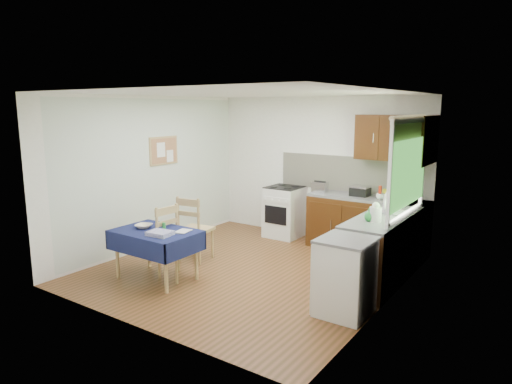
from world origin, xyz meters
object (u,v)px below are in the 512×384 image
Objects in this scene: chair_far at (194,227)px; toaster at (320,187)px; chair_near at (174,240)px; dish_rack at (391,211)px; sandwich_press at (360,191)px; kettle at (376,213)px; dining_table at (156,238)px.

chair_far is 4.01× the size of toaster.
dish_rack is at bearing -51.00° from chair_near.
dish_rack is at bearing -36.84° from sandwich_press.
toaster is 0.55× the size of dish_rack.
toaster is 0.88× the size of sandwich_press.
kettle reaches higher than dish_rack.
chair_far is 2.73m from kettle.
dining_table is 1.14× the size of chair_near.
sandwich_press reaches higher than dining_table.
chair_near is (0.23, -0.65, -0.01)m from chair_far.
kettle reaches higher than sandwich_press.
kettle is (0.00, -0.61, 0.09)m from dish_rack.
kettle reaches higher than dining_table.
dish_rack is (2.56, 1.91, 0.35)m from dining_table.
kettle reaches higher than toaster.
chair_near is at bearing 63.74° from dining_table.
sandwich_press is 1.20m from dish_rack.
chair_near is 2.70m from kettle.
chair_near reaches higher than dining_table.
dish_rack is 0.61m from kettle.
dining_table is 3.96× the size of sandwich_press.
dining_table is 1.12× the size of chair_far.
toaster is at bearing 77.75° from dining_table.
chair_far is at bearing 105.01° from dining_table.
toaster reaches higher than dining_table.
kettle is at bearing -50.35° from sandwich_press.
sandwich_press is 1.71m from kettle.
dish_rack reaches higher than sandwich_press.
chair_near is 3.92× the size of kettle.
chair_near is 2.17× the size of dish_rack.
sandwich_press is at bearing -28.06° from chair_near.
dish_rack reaches higher than dining_table.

